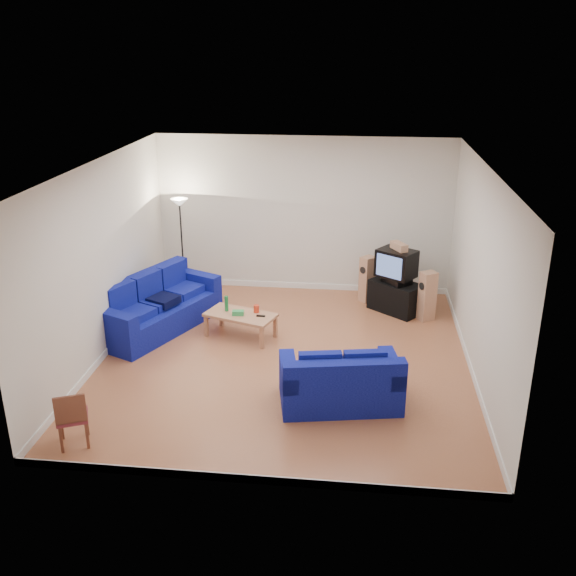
# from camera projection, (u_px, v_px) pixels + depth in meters

# --- Properties ---
(room) EXTENTS (6.01, 6.51, 3.21)m
(room) POSITION_uv_depth(u_px,v_px,m) (285.00, 271.00, 10.09)
(room) COLOR brown
(room) RESTS_ON ground
(sofa_three_seat) EXTENTS (2.02, 2.71, 0.96)m
(sofa_three_seat) POSITION_uv_depth(u_px,v_px,m) (154.00, 310.00, 11.66)
(sofa_three_seat) COLOR #000455
(sofa_three_seat) RESTS_ON ground
(sofa_loveseat) EXTENTS (1.85, 1.25, 0.85)m
(sofa_loveseat) POSITION_uv_depth(u_px,v_px,m) (341.00, 385.00, 9.18)
(sofa_loveseat) COLOR #000455
(sofa_loveseat) RESTS_ON ground
(coffee_table) EXTENTS (1.35, 0.98, 0.44)m
(coffee_table) POSITION_uv_depth(u_px,v_px,m) (241.00, 317.00, 11.29)
(coffee_table) COLOR tan
(coffee_table) RESTS_ON ground
(bottle) EXTENTS (0.07, 0.07, 0.28)m
(bottle) POSITION_uv_depth(u_px,v_px,m) (226.00, 304.00, 11.34)
(bottle) COLOR #197233
(bottle) RESTS_ON coffee_table
(tissue_box) EXTENTS (0.21, 0.13, 0.08)m
(tissue_box) POSITION_uv_depth(u_px,v_px,m) (238.00, 313.00, 11.21)
(tissue_box) COLOR green
(tissue_box) RESTS_ON coffee_table
(red_canister) EXTENTS (0.12, 0.12, 0.14)m
(red_canister) POSITION_uv_depth(u_px,v_px,m) (256.00, 309.00, 11.31)
(red_canister) COLOR red
(red_canister) RESTS_ON coffee_table
(remote) EXTENTS (0.16, 0.05, 0.02)m
(remote) POSITION_uv_depth(u_px,v_px,m) (261.00, 316.00, 11.16)
(remote) COLOR black
(remote) RESTS_ON coffee_table
(tv_stand) EXTENTS (1.10, 1.04, 0.60)m
(tv_stand) POSITION_uv_depth(u_px,v_px,m) (396.00, 297.00, 12.40)
(tv_stand) COLOR black
(tv_stand) RESTS_ON ground
(av_receiver) EXTENTS (0.60, 0.61, 0.11)m
(av_receiver) POSITION_uv_depth(u_px,v_px,m) (397.00, 280.00, 12.25)
(av_receiver) COLOR black
(av_receiver) RESTS_ON tv_stand
(television) EXTENTS (0.85, 0.80, 0.53)m
(television) POSITION_uv_depth(u_px,v_px,m) (396.00, 263.00, 12.19)
(television) COLOR black
(television) RESTS_ON av_receiver
(centre_speaker) EXTENTS (0.33, 0.42, 0.14)m
(centre_speaker) POSITION_uv_depth(u_px,v_px,m) (399.00, 246.00, 12.09)
(centre_speaker) COLOR tan
(centre_speaker) RESTS_ON television
(speaker_left) EXTENTS (0.35, 0.35, 0.93)m
(speaker_left) POSITION_uv_depth(u_px,v_px,m) (367.00, 279.00, 12.84)
(speaker_left) COLOR tan
(speaker_left) RESTS_ON ground
(speaker_right) EXTENTS (0.35, 0.33, 0.95)m
(speaker_right) POSITION_uv_depth(u_px,v_px,m) (427.00, 296.00, 11.96)
(speaker_right) COLOR tan
(speaker_right) RESTS_ON ground
(floor_lamp) EXTENTS (0.34, 0.34, 2.01)m
(floor_lamp) POSITION_uv_depth(u_px,v_px,m) (180.00, 216.00, 12.81)
(floor_lamp) COLOR black
(floor_lamp) RESTS_ON ground
(dining_chair) EXTENTS (0.51, 0.51, 0.81)m
(dining_chair) POSITION_uv_depth(u_px,v_px,m) (72.00, 416.00, 8.19)
(dining_chair) COLOR brown
(dining_chair) RESTS_ON ground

